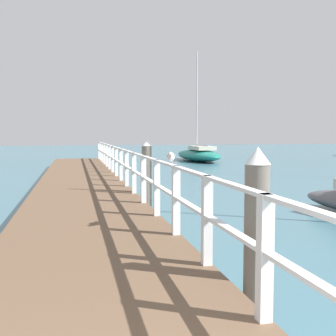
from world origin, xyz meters
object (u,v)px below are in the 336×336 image
Objects in this scene: dock_piling_far at (147,175)px; seagull_foreground at (171,156)px; boat_5 at (198,155)px; dock_piling_near at (256,236)px.

dock_piling_far reaches higher than seagull_foreground.
boat_5 is (7.73, 20.65, -0.51)m from dock_piling_far.
dock_piling_near is 1.00× the size of dock_piling_far.
boat_5 is at bearing 74.57° from dock_piling_near.
dock_piling_far is 22.05m from boat_5.
dock_piling_near is 0.23× the size of boat_5.
dock_piling_near is 4.33× the size of seagull_foreground.
dock_piling_far is at bearing -112.23° from boat_5.
boat_5 reaches higher than seagull_foreground.
dock_piling_near is 2.78m from seagull_foreground.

